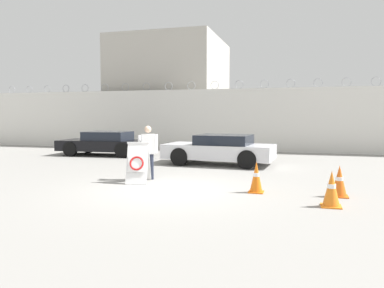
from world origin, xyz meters
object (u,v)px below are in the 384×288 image
Objects in this scene: security_guard at (148,150)px; parked_car_front_coupe at (105,143)px; parked_car_rear_sedan at (220,149)px; traffic_cone_mid at (331,189)px; barricade_sign at (138,162)px; traffic_cone_near at (256,177)px; traffic_cone_far at (339,181)px.

security_guard is 0.37× the size of parked_car_front_coupe.
parked_car_rear_sedan is (1.38, 4.02, -0.28)m from security_guard.
parked_car_front_coupe reaches higher than traffic_cone_mid.
traffic_cone_near is at bearing -20.33° from barricade_sign.
security_guard reaches higher than parked_car_front_coupe.
barricade_sign is 3.50m from traffic_cone_near.
traffic_cone_near is (3.46, -0.47, -0.19)m from barricade_sign.
security_guard is at bearing 169.86° from traffic_cone_far.
security_guard is 7.55m from parked_car_front_coupe.
barricade_sign is at bearing 122.85° from parked_car_front_coupe.
traffic_cone_near is at bearing 136.98° from security_guard.
parked_car_rear_sedan is at bearing 59.69° from barricade_sign.
parked_car_rear_sedan reaches higher than traffic_cone_mid.
traffic_cone_far is at bearing 76.84° from traffic_cone_mid.
traffic_cone_near is 0.18× the size of parked_car_rear_sedan.
parked_car_rear_sedan reaches higher than traffic_cone_far.
security_guard is (0.08, 0.55, 0.31)m from barricade_sign.
security_guard is at bearing 163.14° from traffic_cone_near.
security_guard is at bearing 125.80° from parked_car_front_coupe.
traffic_cone_far is at bearing -16.82° from barricade_sign.
parked_car_front_coupe is at bearing 145.87° from traffic_cone_far.
security_guard is 2.11× the size of traffic_cone_mid.
barricade_sign reaches higher than traffic_cone_far.
traffic_cone_far is 0.17× the size of parked_car_rear_sedan.
barricade_sign is 0.64m from security_guard.
barricade_sign is 4.80m from parked_car_rear_sedan.
parked_car_front_coupe is (-9.82, 7.95, 0.21)m from traffic_cone_mid.
security_guard is 2.06× the size of traffic_cone_near.
barricade_sign is at bearing 163.58° from traffic_cone_mid.
parked_car_rear_sedan reaches higher than traffic_cone_near.
barricade_sign is 0.27× the size of parked_car_front_coupe.
traffic_cone_near is 10.65m from parked_car_front_coupe.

